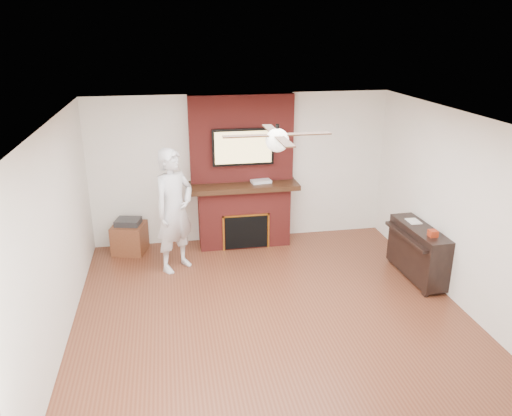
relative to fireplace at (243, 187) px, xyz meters
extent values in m
cube|color=#562A19|center=(0.00, -2.55, -1.09)|extent=(5.36, 5.86, 0.18)
cube|color=white|center=(0.00, -2.55, 1.59)|extent=(5.36, 5.86, 0.18)
cube|color=silver|center=(0.00, 0.29, 0.25)|extent=(5.36, 0.18, 2.50)
cube|color=silver|center=(0.00, -5.39, 0.25)|extent=(5.36, 0.18, 2.50)
cube|color=silver|center=(-2.59, -2.55, 0.25)|extent=(0.18, 5.86, 2.50)
cube|color=silver|center=(2.59, -2.55, 0.25)|extent=(0.18, 5.86, 2.50)
cube|color=maroon|center=(0.00, -0.05, -0.50)|extent=(1.50, 0.50, 1.00)
cube|color=black|center=(0.00, -0.08, 0.04)|extent=(1.78, 0.64, 0.08)
cube|color=maroon|center=(0.00, 0.10, 0.79)|extent=(1.70, 0.20, 1.42)
cube|color=black|center=(0.00, -0.30, -0.69)|extent=(0.70, 0.06, 0.55)
cube|color=#BF8C2D|center=(0.00, -0.31, -0.40)|extent=(0.78, 0.02, 0.03)
cube|color=#BF8C2D|center=(-0.38, -0.31, -0.69)|extent=(0.03, 0.02, 0.61)
cube|color=#BF8C2D|center=(0.38, -0.31, -0.69)|extent=(0.03, 0.02, 0.61)
cube|color=black|center=(0.00, -0.04, 0.68)|extent=(1.00, 0.07, 0.60)
cube|color=#EACD7C|center=(0.00, -0.08, 0.68)|extent=(0.92, 0.01, 0.52)
cylinder|color=black|center=(0.00, -2.55, 1.43)|extent=(0.04, 0.04, 0.14)
sphere|color=white|center=(0.00, -2.55, 1.32)|extent=(0.26, 0.26, 0.26)
cube|color=black|center=(0.33, -2.55, 1.38)|extent=(0.55, 0.11, 0.01)
cube|color=black|center=(0.00, -2.22, 1.38)|extent=(0.11, 0.55, 0.01)
cube|color=black|center=(-0.33, -2.55, 1.38)|extent=(0.55, 0.11, 0.01)
cube|color=black|center=(0.00, -2.88, 1.38)|extent=(0.11, 0.55, 0.01)
imported|color=silver|center=(-1.15, -0.80, -0.06)|extent=(0.82, 0.80, 1.88)
cube|color=#5E2F1B|center=(-1.90, -0.07, -0.76)|extent=(0.60, 0.60, 0.48)
cube|color=#28282A|center=(-1.90, -0.07, -0.47)|extent=(0.45, 0.39, 0.10)
cube|color=black|center=(2.31, -1.74, -0.58)|extent=(0.39, 1.22, 0.74)
cube|color=black|center=(2.18, -2.28, -0.67)|extent=(0.06, 0.09, 0.65)
cube|color=black|center=(2.18, -1.20, -0.67)|extent=(0.06, 0.09, 0.65)
cube|color=black|center=(2.11, -1.74, -0.33)|extent=(0.17, 1.12, 0.05)
cube|color=silver|center=(2.31, -1.50, -0.20)|extent=(0.17, 0.23, 0.01)
cube|color=maroon|center=(2.31, -2.06, -0.16)|extent=(0.11, 0.11, 0.09)
cube|color=silver|center=(0.29, -0.10, 0.11)|extent=(0.34, 0.23, 0.05)
cylinder|color=gold|center=(-0.16, -0.22, -0.94)|extent=(0.07, 0.07, 0.11)
cylinder|color=#446D2B|center=(-0.08, -0.17, -0.95)|extent=(0.07, 0.07, 0.09)
cylinder|color=#FFFCCA|center=(0.17, -0.23, -0.95)|extent=(0.08, 0.08, 0.09)
cylinder|color=#3A52AE|center=(0.21, -0.22, -0.95)|extent=(0.06, 0.06, 0.09)
cylinder|color=beige|center=(-0.22, -0.23, -0.95)|extent=(0.08, 0.08, 0.09)
camera|label=1|loc=(-1.19, -7.83, 2.49)|focal=35.00mm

